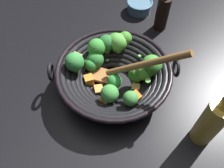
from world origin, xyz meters
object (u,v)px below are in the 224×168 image
Objects in this scene: wok at (114,73)px; soy_sauce_bottle at (163,12)px; prep_bowl at (139,6)px; cooking_oil_bottle at (211,122)px.

soy_sauce_bottle is (0.32, -0.03, 0.01)m from wok.
soy_sauce_bottle is 1.70× the size of prep_bowl.
soy_sauce_bottle is at bearing -117.00° from prep_bowl.
wok is at bearing 81.43° from cooking_oil_bottle.
cooking_oil_bottle is 2.15× the size of prep_bowl.
cooking_oil_bottle is at bearing -98.57° from wok.
cooking_oil_bottle reaches higher than soy_sauce_bottle.
cooking_oil_bottle is (-0.36, -0.26, 0.02)m from soy_sauce_bottle.
prep_bowl is (0.37, 0.08, -0.04)m from wok.
wok is at bearing -168.56° from prep_bowl.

